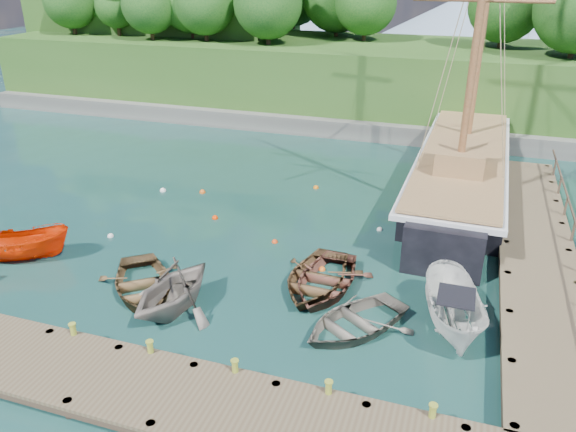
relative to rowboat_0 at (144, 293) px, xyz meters
name	(u,v)px	position (x,y,z in m)	size (l,w,h in m)	color
ground	(240,293)	(3.72, 1.22, 0.00)	(160.00, 160.00, 0.00)	#143328
dock_near	(216,407)	(5.72, -5.28, 0.43)	(20.00, 3.20, 1.10)	brown
dock_east	(536,249)	(15.22, 8.22, 0.43)	(3.20, 24.00, 1.10)	brown
bollard_0	(77,349)	(-0.28, -3.88, 0.00)	(0.26, 0.26, 0.45)	olive
bollard_1	(153,367)	(2.72, -3.88, 0.00)	(0.26, 0.26, 0.45)	olive
bollard_2	(236,387)	(5.72, -3.88, 0.00)	(0.26, 0.26, 0.45)	olive
bollard_3	(328,409)	(8.72, -3.88, 0.00)	(0.26, 0.26, 0.45)	olive
rowboat_0	(144,293)	(0.00, 0.00, 0.00)	(3.41, 4.77, 0.99)	brown
rowboat_1	(175,309)	(1.77, -0.67, 0.00)	(3.66, 4.24, 2.23)	#6E655D
rowboat_2	(325,288)	(6.88, 2.66, 0.00)	(3.34, 4.68, 0.97)	brown
rowboat_3	(354,329)	(8.61, 0.26, 0.00)	(3.18, 4.45, 0.92)	#615B51
rowboat_4	(315,286)	(6.45, 2.69, 0.00)	(3.39, 4.75, 0.98)	#4D351E
motorboat_orange	(24,260)	(-6.59, 0.69, 0.00)	(1.60, 4.26, 1.65)	red
cabin_boat_white	(452,329)	(12.00, 1.39, 0.00)	(1.90, 5.04, 1.95)	white
schooner	(461,176)	(11.51, 15.03, 1.08)	(5.29, 26.67, 19.40)	black
mooring_buoy_0	(111,237)	(-4.25, 3.89, 0.00)	(0.31, 0.31, 0.31)	silver
mooring_buoy_1	(215,219)	(-0.33, 7.43, 0.00)	(0.32, 0.32, 0.32)	#F03300
mooring_buoy_2	(275,242)	(3.54, 5.85, 0.00)	(0.30, 0.30, 0.30)	#DE3F10
mooring_buoy_3	(380,230)	(8.05, 8.77, 0.00)	(0.29, 0.29, 0.29)	silver
mooring_buoy_4	(203,193)	(-2.54, 10.43, 0.00)	(0.36, 0.36, 0.36)	#D35814
mooring_buoy_5	(316,188)	(3.49, 13.19, 0.00)	(0.32, 0.32, 0.32)	orange
mooring_buoy_6	(163,191)	(-4.83, 9.92, 0.00)	(0.36, 0.36, 0.36)	white
mooring_buoy_7	(322,270)	(6.38, 4.04, 0.00)	(0.30, 0.30, 0.30)	orange
headland	(242,41)	(-9.15, 32.58, 5.54)	(51.00, 19.31, 12.90)	#474744
distant_ridge	(458,20)	(8.03, 71.22, 4.35)	(117.00, 40.00, 10.00)	#728CA5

